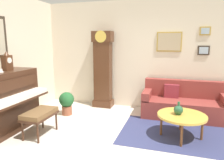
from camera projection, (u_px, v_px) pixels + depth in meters
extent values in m
cube|color=beige|center=(113.00, 152.00, 3.49)|extent=(6.40, 6.00, 0.10)
cube|color=beige|center=(139.00, 55.00, 5.48)|extent=(5.30, 0.10, 2.80)
cube|color=#B28E3D|center=(169.00, 42.00, 5.15)|extent=(0.60, 0.03, 0.48)
cube|color=tan|center=(169.00, 42.00, 5.13)|extent=(0.54, 0.01, 0.42)
cube|color=#33281E|center=(204.00, 50.00, 4.95)|extent=(0.26, 0.03, 0.22)
cube|color=#9EB2C1|center=(204.00, 50.00, 4.94)|extent=(0.20, 0.01, 0.16)
cube|color=#B28E3D|center=(205.00, 31.00, 4.87)|extent=(0.24, 0.03, 0.20)
cube|color=#9EB2C1|center=(205.00, 31.00, 4.86)|extent=(0.18, 0.01, 0.14)
cube|color=navy|center=(176.00, 134.00, 4.04)|extent=(2.10, 1.50, 0.01)
cube|color=#3D2316|center=(2.00, 102.00, 4.05)|extent=(0.60, 1.44, 1.20)
cube|color=#3D2316|center=(20.00, 100.00, 3.91)|extent=(0.28, 1.38, 0.04)
cube|color=white|center=(20.00, 97.00, 3.90)|extent=(0.26, 1.32, 0.08)
cube|color=#3D2316|center=(14.00, 84.00, 3.88)|extent=(0.03, 1.20, 0.20)
cube|color=#3D2316|center=(40.00, 116.00, 3.94)|extent=(0.42, 0.70, 0.04)
cube|color=brown|center=(40.00, 113.00, 3.93)|extent=(0.40, 0.68, 0.08)
cylinder|color=#3D2316|center=(38.00, 134.00, 3.65)|extent=(0.04, 0.04, 0.36)
cylinder|color=#3D2316|center=(56.00, 121.00, 4.21)|extent=(0.04, 0.04, 0.36)
cylinder|color=#3D2316|center=(23.00, 131.00, 3.74)|extent=(0.04, 0.04, 0.36)
cylinder|color=#3D2316|center=(43.00, 119.00, 4.30)|extent=(0.04, 0.04, 0.36)
cube|color=#4C2B19|center=(103.00, 103.00, 5.75)|extent=(0.52, 0.34, 0.18)
cube|color=#4C2B19|center=(103.00, 74.00, 5.60)|extent=(0.44, 0.28, 1.78)
cube|color=#4C2B19|center=(103.00, 37.00, 5.42)|extent=(0.52, 0.32, 0.28)
cylinder|color=gold|center=(101.00, 37.00, 5.28)|extent=(0.30, 0.02, 0.30)
cylinder|color=gold|center=(102.00, 72.00, 5.55)|extent=(0.03, 0.03, 0.70)
cube|color=maroon|center=(184.00, 109.00, 4.89)|extent=(1.90, 0.80, 0.42)
cube|color=maroon|center=(184.00, 89.00, 5.10)|extent=(1.90, 0.20, 0.44)
cube|color=maroon|center=(147.00, 94.00, 5.08)|extent=(0.18, 0.80, 0.20)
cube|color=maroon|center=(171.00, 91.00, 5.04)|extent=(0.34, 0.12, 0.32)
cylinder|color=gold|center=(182.00, 116.00, 3.82)|extent=(0.88, 0.88, 0.04)
torus|color=brown|center=(182.00, 116.00, 3.82)|extent=(0.88, 0.88, 0.04)
cylinder|color=brown|center=(181.00, 120.00, 4.20)|extent=(0.04, 0.04, 0.41)
cylinder|color=brown|center=(202.00, 129.00, 3.76)|extent=(0.04, 0.04, 0.41)
cylinder|color=brown|center=(182.00, 135.00, 3.53)|extent=(0.04, 0.04, 0.41)
cylinder|color=brown|center=(161.00, 125.00, 3.97)|extent=(0.04, 0.04, 0.41)
cube|color=#4C2B19|center=(7.00, 63.00, 4.08)|extent=(0.12, 0.18, 0.30)
cylinder|color=white|center=(9.00, 60.00, 4.06)|extent=(0.01, 0.11, 0.11)
cone|color=#4C2B19|center=(6.00, 53.00, 4.05)|extent=(0.10, 0.10, 0.08)
cylinder|color=white|center=(0.00, 72.00, 3.87)|extent=(0.12, 0.12, 0.01)
cylinder|color=white|center=(0.00, 71.00, 3.87)|extent=(0.08, 0.08, 0.06)
cylinder|color=#234C33|center=(178.00, 114.00, 3.82)|extent=(0.09, 0.09, 0.01)
sphere|color=#285638|center=(178.00, 110.00, 3.81)|extent=(0.17, 0.17, 0.17)
cylinder|color=#285638|center=(179.00, 104.00, 3.79)|extent=(0.04, 0.04, 0.08)
cylinder|color=#935138|center=(67.00, 110.00, 5.09)|extent=(0.24, 0.24, 0.22)
sphere|color=#235B2D|center=(67.00, 99.00, 5.04)|extent=(0.36, 0.36, 0.36)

